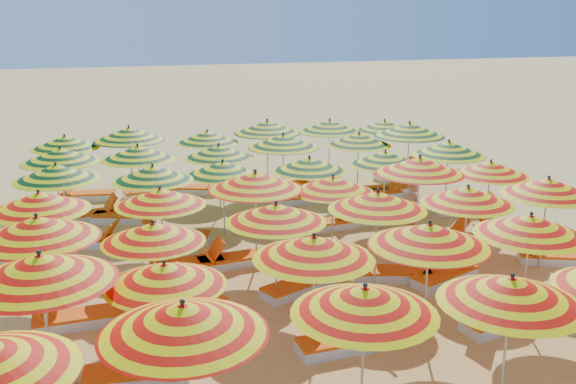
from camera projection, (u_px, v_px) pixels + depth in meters
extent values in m
plane|color=#ECC369|center=(294.00, 259.00, 15.87)|extent=(120.00, 120.00, 0.00)
cone|color=orange|center=(183.00, 319.00, 8.27)|extent=(2.29, 2.29, 0.43)
sphere|color=black|center=(182.00, 302.00, 8.20)|extent=(0.07, 0.07, 0.07)
cylinder|color=silver|center=(363.00, 358.00, 9.31)|extent=(0.04, 0.04, 2.13)
cone|color=orange|center=(365.00, 300.00, 9.06)|extent=(2.31, 2.31, 0.41)
sphere|color=black|center=(365.00, 285.00, 8.99)|extent=(0.07, 0.07, 0.07)
cylinder|color=silver|center=(505.00, 347.00, 9.60)|extent=(0.04, 0.04, 2.15)
cone|color=orange|center=(511.00, 290.00, 9.34)|extent=(2.61, 2.61, 0.41)
sphere|color=black|center=(513.00, 275.00, 9.28)|extent=(0.07, 0.07, 0.07)
cylinder|color=silver|center=(47.00, 328.00, 10.01)|extent=(0.04, 0.04, 2.31)
cone|color=orange|center=(40.00, 268.00, 9.74)|extent=(2.66, 2.66, 0.44)
sphere|color=black|center=(39.00, 253.00, 9.67)|extent=(0.08, 0.08, 0.08)
cylinder|color=silver|center=(168.00, 323.00, 10.50)|extent=(0.04, 0.04, 1.99)
cone|color=orange|center=(165.00, 275.00, 10.26)|extent=(2.39, 2.39, 0.38)
sphere|color=black|center=(164.00, 262.00, 10.20)|extent=(0.07, 0.07, 0.07)
cylinder|color=silver|center=(313.00, 297.00, 11.29)|extent=(0.04, 0.04, 2.15)
cone|color=orange|center=(314.00, 247.00, 11.04)|extent=(2.73, 2.73, 0.41)
sphere|color=black|center=(314.00, 235.00, 10.97)|extent=(0.07, 0.07, 0.07)
cylinder|color=silver|center=(426.00, 284.00, 11.74)|extent=(0.04, 0.04, 2.21)
cone|color=orange|center=(429.00, 235.00, 11.48)|extent=(2.90, 2.90, 0.42)
sphere|color=black|center=(430.00, 222.00, 11.41)|extent=(0.07, 0.07, 0.07)
cylinder|color=silver|center=(525.00, 270.00, 12.48)|extent=(0.04, 0.04, 2.13)
cone|color=orange|center=(530.00, 225.00, 12.23)|extent=(2.28, 2.28, 0.41)
sphere|color=black|center=(532.00, 214.00, 12.17)|extent=(0.07, 0.07, 0.07)
cylinder|color=silver|center=(43.00, 277.00, 11.97)|extent=(0.04, 0.04, 2.26)
cone|color=orange|center=(37.00, 228.00, 11.70)|extent=(2.78, 2.78, 0.43)
sphere|color=black|center=(36.00, 215.00, 11.64)|extent=(0.08, 0.08, 0.08)
cylinder|color=silver|center=(156.00, 275.00, 12.43)|extent=(0.04, 0.04, 2.00)
cone|color=orange|center=(153.00, 233.00, 12.20)|extent=(2.50, 2.50, 0.38)
sphere|color=black|center=(152.00, 222.00, 12.14)|extent=(0.07, 0.07, 0.07)
cylinder|color=silver|center=(276.00, 254.00, 13.35)|extent=(0.04, 0.04, 2.09)
cone|color=orange|center=(276.00, 213.00, 13.11)|extent=(2.68, 2.68, 0.40)
sphere|color=black|center=(276.00, 202.00, 13.04)|extent=(0.07, 0.07, 0.07)
cylinder|color=silver|center=(376.00, 241.00, 14.03)|extent=(0.04, 0.04, 2.14)
cone|color=orange|center=(378.00, 201.00, 13.78)|extent=(2.64, 2.64, 0.41)
sphere|color=black|center=(378.00, 190.00, 13.72)|extent=(0.07, 0.07, 0.07)
cylinder|color=silver|center=(465.00, 233.00, 14.61)|extent=(0.04, 0.04, 2.08)
cone|color=orange|center=(468.00, 196.00, 14.36)|extent=(2.51, 2.51, 0.40)
sphere|color=black|center=(469.00, 186.00, 14.30)|extent=(0.07, 0.07, 0.07)
cylinder|color=silver|center=(544.00, 225.00, 15.07)|extent=(0.04, 0.04, 2.15)
cone|color=orange|center=(548.00, 187.00, 14.82)|extent=(2.81, 2.81, 0.41)
sphere|color=black|center=(549.00, 177.00, 14.75)|extent=(0.07, 0.07, 0.07)
cylinder|color=silver|center=(44.00, 242.00, 13.95)|extent=(0.04, 0.04, 2.14)
cone|color=orange|center=(39.00, 202.00, 13.70)|extent=(2.73, 2.73, 0.41)
sphere|color=black|center=(38.00, 191.00, 13.63)|extent=(0.07, 0.07, 0.07)
cylinder|color=silver|center=(162.00, 234.00, 14.61)|extent=(0.04, 0.04, 2.05)
cone|color=orange|center=(160.00, 197.00, 14.37)|extent=(2.30, 2.30, 0.39)
sphere|color=black|center=(160.00, 187.00, 14.30)|extent=(0.07, 0.07, 0.07)
cylinder|color=silver|center=(256.00, 220.00, 15.24)|extent=(0.04, 0.04, 2.25)
cone|color=orange|center=(255.00, 181.00, 14.98)|extent=(2.77, 2.77, 0.43)
sphere|color=black|center=(255.00, 171.00, 14.91)|extent=(0.08, 0.08, 0.08)
cylinder|color=silver|center=(332.00, 219.00, 15.77)|extent=(0.04, 0.04, 2.01)
cone|color=orange|center=(333.00, 184.00, 15.53)|extent=(2.24, 2.24, 0.38)
sphere|color=black|center=(333.00, 176.00, 15.47)|extent=(0.07, 0.07, 0.07)
cylinder|color=silver|center=(418.00, 203.00, 16.59)|extent=(0.04, 0.04, 2.29)
cone|color=orange|center=(420.00, 165.00, 16.33)|extent=(2.56, 2.56, 0.44)
sphere|color=black|center=(420.00, 156.00, 16.26)|extent=(0.08, 0.08, 0.08)
cylinder|color=silver|center=(488.00, 200.00, 17.27)|extent=(0.04, 0.04, 2.03)
cone|color=orange|center=(490.00, 168.00, 17.04)|extent=(2.40, 2.40, 0.39)
sphere|color=black|center=(491.00, 160.00, 16.97)|extent=(0.07, 0.07, 0.07)
cylinder|color=silver|center=(60.00, 208.00, 16.36)|extent=(0.04, 0.04, 2.16)
cone|color=#768107|center=(56.00, 172.00, 16.10)|extent=(2.34, 2.34, 0.41)
sphere|color=black|center=(55.00, 163.00, 16.04)|extent=(0.07, 0.07, 0.07)
cylinder|color=silver|center=(155.00, 207.00, 16.65)|extent=(0.04, 0.04, 2.07)
cone|color=#768107|center=(153.00, 173.00, 16.40)|extent=(2.66, 2.66, 0.39)
sphere|color=black|center=(152.00, 165.00, 16.34)|extent=(0.07, 0.07, 0.07)
cylinder|color=silver|center=(224.00, 199.00, 17.41)|extent=(0.04, 0.04, 2.00)
cone|color=#768107|center=(223.00, 168.00, 17.17)|extent=(2.25, 2.25, 0.38)
sphere|color=black|center=(223.00, 160.00, 17.11)|extent=(0.07, 0.07, 0.07)
cylinder|color=silver|center=(309.00, 195.00, 17.74)|extent=(0.04, 0.04, 2.03)
cone|color=#768107|center=(309.00, 164.00, 17.51)|extent=(2.30, 2.30, 0.39)
sphere|color=black|center=(309.00, 156.00, 17.44)|extent=(0.07, 0.07, 0.07)
cylinder|color=silver|center=(384.00, 188.00, 18.44)|extent=(0.04, 0.04, 2.04)
cone|color=#768107|center=(385.00, 158.00, 18.20)|extent=(2.60, 2.60, 0.39)
sphere|color=black|center=(386.00, 150.00, 18.14)|extent=(0.07, 0.07, 0.07)
cylinder|color=silver|center=(447.00, 180.00, 19.05)|extent=(0.04, 0.04, 2.19)
cone|color=#768107|center=(449.00, 148.00, 18.79)|extent=(2.74, 2.74, 0.42)
sphere|color=black|center=(449.00, 140.00, 18.73)|extent=(0.07, 0.07, 0.07)
cylinder|color=silver|center=(64.00, 188.00, 18.16)|extent=(0.04, 0.04, 2.19)
cone|color=#768107|center=(61.00, 155.00, 17.91)|extent=(2.87, 2.87, 0.42)
sphere|color=black|center=(60.00, 147.00, 17.84)|extent=(0.07, 0.07, 0.07)
cylinder|color=silver|center=(140.00, 184.00, 18.72)|extent=(0.04, 0.04, 2.14)
cone|color=#768107|center=(138.00, 153.00, 18.47)|extent=(2.84, 2.84, 0.41)
sphere|color=black|center=(137.00, 145.00, 18.41)|extent=(0.07, 0.07, 0.07)
cylinder|color=silver|center=(220.00, 180.00, 19.24)|extent=(0.04, 0.04, 2.06)
cone|color=#768107|center=(219.00, 151.00, 18.99)|extent=(2.48, 2.48, 0.39)
sphere|color=black|center=(219.00, 144.00, 18.93)|extent=(0.07, 0.07, 0.07)
cylinder|color=silver|center=(283.00, 171.00, 20.00)|extent=(0.04, 0.04, 2.21)
cone|color=#768107|center=(283.00, 141.00, 19.74)|extent=(2.77, 2.77, 0.42)
sphere|color=black|center=(283.00, 133.00, 19.68)|extent=(0.07, 0.07, 0.07)
cylinder|color=silver|center=(358.00, 167.00, 20.83)|extent=(0.04, 0.04, 2.10)
cone|color=#768107|center=(359.00, 139.00, 20.58)|extent=(2.32, 2.32, 0.40)
sphere|color=black|center=(359.00, 132.00, 20.52)|extent=(0.07, 0.07, 0.07)
cylinder|color=silver|center=(408.00, 159.00, 21.32)|extent=(0.04, 0.04, 2.33)
cone|color=#768107|center=(409.00, 129.00, 21.04)|extent=(2.65, 2.65, 0.44)
sphere|color=black|center=(410.00, 122.00, 20.97)|extent=(0.08, 0.08, 0.08)
cylinder|color=silver|center=(68.00, 171.00, 20.30)|extent=(0.04, 0.04, 2.11)
cone|color=#768107|center=(65.00, 142.00, 20.05)|extent=(2.47, 2.47, 0.40)
sphere|color=black|center=(64.00, 135.00, 19.99)|extent=(0.07, 0.07, 0.07)
cylinder|color=silver|center=(131.00, 164.00, 20.75)|extent=(0.04, 0.04, 2.29)
cone|color=#768107|center=(129.00, 134.00, 20.48)|extent=(2.84, 2.84, 0.44)
sphere|color=black|center=(129.00, 126.00, 20.41)|extent=(0.08, 0.08, 0.08)
cylinder|color=silver|center=(208.00, 163.00, 21.43)|extent=(0.04, 0.04, 2.06)
cone|color=#768107|center=(207.00, 137.00, 21.19)|extent=(2.07, 2.07, 0.39)
sphere|color=black|center=(207.00, 130.00, 21.13)|extent=(0.07, 0.07, 0.07)
cylinder|color=silver|center=(268.00, 156.00, 22.01)|extent=(0.04, 0.04, 2.29)
cone|color=#768107|center=(267.00, 127.00, 21.74)|extent=(2.97, 2.97, 0.44)
sphere|color=black|center=(267.00, 120.00, 21.67)|extent=(0.08, 0.08, 0.08)
cylinder|color=silver|center=(329.00, 153.00, 22.64)|extent=(0.04, 0.04, 2.21)
cone|color=#768107|center=(330.00, 126.00, 22.38)|extent=(2.74, 2.74, 0.42)
sphere|color=black|center=(330.00, 119.00, 22.32)|extent=(0.07, 0.07, 0.07)
cylinder|color=silver|center=(383.00, 151.00, 23.17)|extent=(0.04, 0.04, 2.11)
cone|color=#768107|center=(384.00, 126.00, 22.92)|extent=(2.59, 2.59, 0.40)
sphere|color=black|center=(385.00, 119.00, 22.86)|extent=(0.07, 0.07, 0.07)
cube|color=#FC5C0B|center=(17.00, 381.00, 10.22)|extent=(1.78, 0.90, 0.06)
cube|color=white|center=(137.00, 377.00, 10.58)|extent=(1.75, 0.76, 0.20)
cube|color=#FC5C0B|center=(136.00, 370.00, 10.55)|extent=(1.75, 0.76, 0.06)
cube|color=#FC5C0B|center=(179.00, 354.00, 10.61)|extent=(0.42, 0.62, 0.48)
cube|color=white|center=(343.00, 345.00, 11.61)|extent=(1.73, 0.67, 0.20)
cube|color=#FC5C0B|center=(343.00, 338.00, 11.58)|extent=(1.73, 0.67, 0.06)
cube|color=#FC5C0B|center=(379.00, 321.00, 11.74)|extent=(0.40, 0.60, 0.48)
cube|color=white|center=(501.00, 322.00, 12.45)|extent=(1.78, 0.91, 0.20)
cube|color=#FC5C0B|center=(502.00, 316.00, 12.41)|extent=(1.78, 0.91, 0.06)
cube|color=#FC5C0B|center=(476.00, 314.00, 12.03)|extent=(0.48, 0.64, 0.48)
cube|color=#FC5C0B|center=(573.00, 294.00, 12.85)|extent=(0.45, 0.63, 0.48)
cube|color=white|center=(79.00, 321.00, 12.52)|extent=(1.73, 0.66, 0.20)
cube|color=#FC5C0B|center=(78.00, 315.00, 12.48)|extent=(1.73, 0.66, 0.06)
cube|color=#FC5C0B|center=(39.00, 309.00, 12.20)|extent=(0.39, 0.60, 0.48)
cube|color=white|center=(186.00, 313.00, 12.84)|extent=(1.79, 1.23, 0.20)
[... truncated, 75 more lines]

